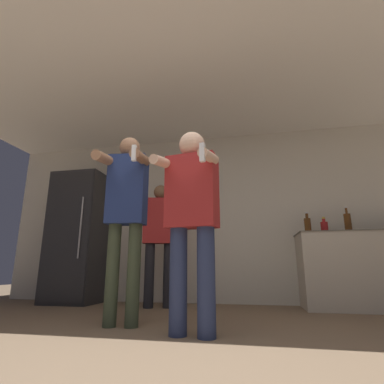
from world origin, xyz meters
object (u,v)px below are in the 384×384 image
refrigerator (79,237)px  bottle_clear_vodka (308,225)px  bottle_short_whiskey (324,227)px  person_woman_foreground (192,212)px  bottle_tall_gin (348,223)px  person_spectator_back (160,232)px  person_man_side (126,206)px

refrigerator → bottle_clear_vodka: bearing=1.4°
refrigerator → bottle_short_whiskey: size_ratio=8.58×
bottle_clear_vodka → person_woman_foreground: (-1.20, -1.87, -0.12)m
bottle_tall_gin → person_woman_foreground: 2.53m
bottle_short_whiskey → refrigerator: bearing=-178.7°
person_spectator_back → bottle_short_whiskey: bearing=8.9°
bottle_short_whiskey → bottle_tall_gin: (0.29, 0.00, 0.05)m
person_man_side → person_spectator_back: person_man_side is taller
person_spectator_back → person_woman_foreground: bearing=-63.7°
bottle_short_whiskey → person_woman_foreground: size_ratio=0.14×
bottle_short_whiskey → person_spectator_back: size_ratio=0.14×
bottle_clear_vodka → person_woman_foreground: 2.23m
person_woman_foreground → bottle_clear_vodka: bearing=57.5°
bottle_short_whiskey → bottle_tall_gin: 0.30m
person_man_side → refrigerator: bearing=132.8°
person_man_side → person_spectator_back: 1.30m
refrigerator → person_spectator_back: size_ratio=1.18×
bottle_tall_gin → person_man_side: size_ratio=0.20×
bottle_short_whiskey → bottle_tall_gin: bearing=0.0°
bottle_clear_vodka → bottle_short_whiskey: (0.21, 0.00, -0.03)m
bottle_clear_vodka → person_spectator_back: 1.99m
bottle_short_whiskey → bottle_tall_gin: size_ratio=0.64×
bottle_clear_vodka → bottle_tall_gin: bearing=0.0°
bottle_tall_gin → person_man_side: bearing=-145.5°
refrigerator → bottle_clear_vodka: refrigerator is taller
refrigerator → bottle_clear_vodka: size_ratio=6.37×
bottle_tall_gin → person_woman_foreground: size_ratio=0.21×
bottle_clear_vodka → bottle_short_whiskey: size_ratio=1.35×
bottle_clear_vodka → person_woman_foreground: person_woman_foreground is taller
bottle_clear_vodka → bottle_tall_gin: size_ratio=0.86×
person_woman_foreground → person_man_side: (-0.68, 0.24, 0.12)m
person_man_side → person_spectator_back: bearing=93.4°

